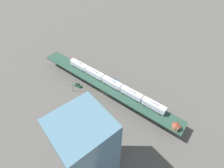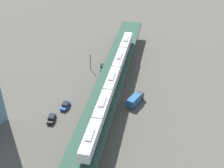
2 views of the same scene
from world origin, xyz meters
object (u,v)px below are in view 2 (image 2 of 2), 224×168
(street_car_black, at_px, (51,118))
(delivery_truck, at_px, (135,99))
(subway_train, at_px, (112,81))
(street_car_green, at_px, (103,67))
(street_car_blue, at_px, (65,105))
(street_lamp, at_px, (90,60))

(street_car_black, relative_size, delivery_truck, 0.63)
(street_car_black, xyz_separation_m, delivery_truck, (-19.72, -17.85, 0.82))
(subway_train, bearing_deg, street_car_green, -56.12)
(street_car_blue, bearing_deg, street_lamp, -81.82)
(street_car_blue, bearing_deg, subway_train, -149.89)
(street_car_black, height_order, street_car_green, same)
(street_car_green, bearing_deg, subway_train, 123.88)
(street_car_black, relative_size, street_lamp, 0.68)
(subway_train, height_order, delivery_truck, subway_train)
(subway_train, height_order, street_lamp, subway_train)
(street_lamp, bearing_deg, subway_train, 135.03)
(street_car_black, xyz_separation_m, street_lamp, (2.80, -30.34, 3.17))
(subway_train, relative_size, delivery_truck, 8.22)
(street_car_black, height_order, street_car_blue, same)
(street_car_green, distance_m, delivery_truck, 23.31)
(street_lamp, bearing_deg, street_car_blue, 98.18)
(subway_train, distance_m, street_car_blue, 16.80)
(street_car_green, xyz_separation_m, delivery_truck, (-18.42, 14.25, 0.82))
(street_car_blue, height_order, street_car_green, same)
(subway_train, xyz_separation_m, delivery_truck, (-6.48, -3.55, -7.37))
(subway_train, bearing_deg, street_lamp, -44.97)
(street_lamp, bearing_deg, delivery_truck, 151.00)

